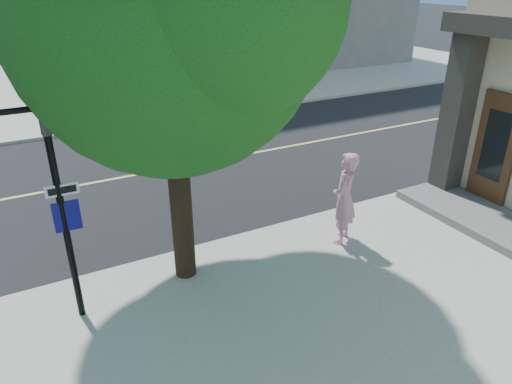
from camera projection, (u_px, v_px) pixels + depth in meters
ground at (30, 295)px, 8.38m from camera, size 140.00×140.00×0.00m
road_ew at (15, 198)px, 11.97m from camera, size 140.00×9.00×0.01m
sidewalk_ne at (223, 57)px, 31.27m from camera, size 29.00×25.00×0.12m
man_on_phone at (344, 198)px, 9.46m from camera, size 0.84×0.80×1.93m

